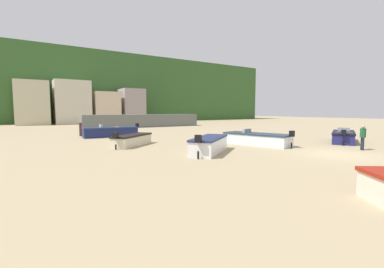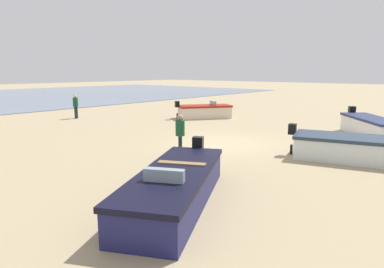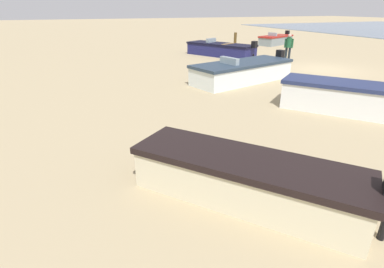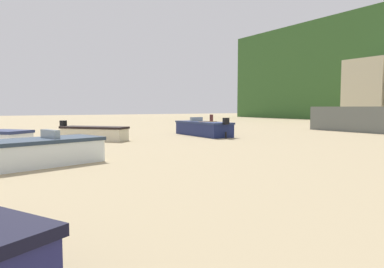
{
  "view_description": "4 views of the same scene",
  "coord_description": "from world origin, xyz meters",
  "px_view_note": "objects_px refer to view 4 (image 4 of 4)",
  "views": [
    {
      "loc": [
        -15.08,
        -8.13,
        2.52
      ],
      "look_at": [
        -6.52,
        5.41,
        1.09
      ],
      "focal_mm": 24.28,
      "sensor_mm": 36.0,
      "label": 1
    },
    {
      "loc": [
        12.01,
        8.27,
        3.18
      ],
      "look_at": [
        3.17,
        0.69,
        0.98
      ],
      "focal_mm": 31.36,
      "sensor_mm": 36.0,
      "label": 2
    },
    {
      "loc": [
        -12.53,
        12.47,
        3.13
      ],
      "look_at": [
        -6.77,
        10.22,
        0.5
      ],
      "focal_mm": 27.99,
      "sensor_mm": 36.0,
      "label": 3
    },
    {
      "loc": [
        11.54,
        4.05,
        1.9
      ],
      "look_at": [
        2.33,
        9.77,
        1.08
      ],
      "focal_mm": 33.23,
      "sensor_mm": 36.0,
      "label": 4
    }
  ],
  "objects_px": {
    "boat_cream_0": "(94,133)",
    "boat_white_3": "(25,153)",
    "boat_navy_5": "(203,128)",
    "mooring_post_near_water": "(211,123)"
  },
  "relations": [
    {
      "from": "boat_white_3",
      "to": "mooring_post_near_water",
      "type": "distance_m",
      "value": 17.27
    },
    {
      "from": "boat_white_3",
      "to": "boat_navy_5",
      "type": "height_order",
      "value": "boat_navy_5"
    },
    {
      "from": "boat_white_3",
      "to": "boat_navy_5",
      "type": "relative_size",
      "value": 0.98
    },
    {
      "from": "boat_cream_0",
      "to": "boat_white_3",
      "type": "bearing_deg",
      "value": 19.79
    },
    {
      "from": "boat_cream_0",
      "to": "boat_navy_5",
      "type": "xyz_separation_m",
      "value": [
        0.4,
        7.28,
        0.07
      ]
    },
    {
      "from": "boat_white_3",
      "to": "mooring_post_near_water",
      "type": "relative_size",
      "value": 3.89
    },
    {
      "from": "boat_cream_0",
      "to": "boat_white_3",
      "type": "distance_m",
      "value": 9.16
    },
    {
      "from": "boat_white_3",
      "to": "boat_navy_5",
      "type": "bearing_deg",
      "value": 106.73
    },
    {
      "from": "boat_cream_0",
      "to": "boat_white_3",
      "type": "relative_size",
      "value": 0.72
    },
    {
      "from": "boat_white_3",
      "to": "boat_cream_0",
      "type": "bearing_deg",
      "value": 134.4
    }
  ]
}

